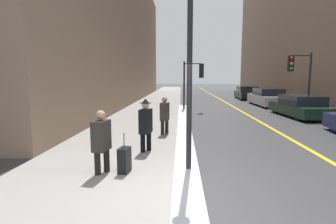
# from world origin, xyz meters

# --- Properties ---
(ground_plane) EXTENTS (160.00, 160.00, 0.00)m
(ground_plane) POSITION_xyz_m (0.00, 0.00, 0.00)
(ground_plane) COLOR #38383A
(sidewalk_slab) EXTENTS (4.00, 80.00, 0.01)m
(sidewalk_slab) POSITION_xyz_m (-2.00, 15.00, 0.01)
(sidewalk_slab) COLOR gray
(sidewalk_slab) RESTS_ON ground
(road_centre_stripe) EXTENTS (0.16, 80.00, 0.00)m
(road_centre_stripe) POSITION_xyz_m (4.00, 15.00, 0.00)
(road_centre_stripe) COLOR gold
(road_centre_stripe) RESTS_ON ground
(snow_bank_curb) EXTENTS (0.57, 16.25, 0.13)m
(snow_bank_curb) POSITION_xyz_m (0.17, 6.69, 0.07)
(snow_bank_curb) COLOR silver
(snow_bank_curb) RESTS_ON ground
(building_facade_left) EXTENTS (6.00, 36.00, 13.12)m
(building_facade_left) POSITION_xyz_m (-7.00, 20.00, 6.56)
(building_facade_left) COLOR #846B56
(building_facade_left) RESTS_ON ground
(lamp_post) EXTENTS (0.28, 0.28, 5.07)m
(lamp_post) POSITION_xyz_m (0.22, 1.08, 3.02)
(lamp_post) COLOR black
(lamp_post) RESTS_ON ground
(traffic_light_near) EXTENTS (1.31, 0.33, 3.22)m
(traffic_light_near) POSITION_xyz_m (0.95, 12.30, 2.31)
(traffic_light_near) COLOR black
(traffic_light_near) RESTS_ON ground
(traffic_light_far) EXTENTS (1.31, 0.32, 3.59)m
(traffic_light_far) POSITION_xyz_m (6.75, 10.83, 2.59)
(traffic_light_far) COLOR black
(traffic_light_far) RESTS_ON ground
(pedestrian_trailing) EXTENTS (0.36, 0.52, 1.48)m
(pedestrian_trailing) POSITION_xyz_m (-1.78, 1.00, 0.82)
(pedestrian_trailing) COLOR black
(pedestrian_trailing) RESTS_ON ground
(pedestrian_in_fedora) EXTENTS (0.37, 0.72, 1.60)m
(pedestrian_in_fedora) POSITION_xyz_m (-1.00, 2.86, 0.87)
(pedestrian_in_fedora) COLOR black
(pedestrian_in_fedora) RESTS_ON ground
(pedestrian_in_glasses) EXTENTS (0.36, 0.52, 1.47)m
(pedestrian_in_glasses) POSITION_xyz_m (-0.59, 5.28, 0.82)
(pedestrian_in_glasses) COLOR black
(pedestrian_in_glasses) RESTS_ON ground
(parked_car_dark_green) EXTENTS (2.12, 4.46, 1.22)m
(parked_car_dark_green) POSITION_xyz_m (6.77, 10.24, 0.57)
(parked_car_dark_green) COLOR black
(parked_car_dark_green) RESTS_ON ground
(parked_car_silver) EXTENTS (1.94, 4.69, 1.35)m
(parked_car_silver) POSITION_xyz_m (6.80, 16.03, 0.63)
(parked_car_silver) COLOR #B2B2B7
(parked_car_silver) RESTS_ON ground
(parked_car_black) EXTENTS (2.12, 4.83, 1.31)m
(parked_car_black) POSITION_xyz_m (6.76, 22.35, 0.61)
(parked_car_black) COLOR black
(parked_car_black) RESTS_ON ground
(rolling_suitcase) EXTENTS (0.28, 0.39, 0.95)m
(rolling_suitcase) POSITION_xyz_m (-1.27, 1.08, 0.30)
(rolling_suitcase) COLOR black
(rolling_suitcase) RESTS_ON ground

